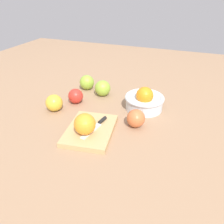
{
  "coord_description": "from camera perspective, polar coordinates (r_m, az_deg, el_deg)",
  "views": [
    {
      "loc": [
        0.75,
        0.33,
        0.49
      ],
      "look_at": [
        0.03,
        0.06,
        0.04
      ],
      "focal_mm": 35.22,
      "sensor_mm": 36.0,
      "label": 1
    }
  ],
  "objects": [
    {
      "name": "ground_plane",
      "position": [
        0.96,
        -2.73,
        -0.61
      ],
      "size": [
        2.4,
        2.4,
        0.0
      ],
      "primitive_type": "plane",
      "color": "#997556"
    },
    {
      "name": "orange_on_board",
      "position": [
        0.79,
        -7.06,
        -3.14
      ],
      "size": [
        0.08,
        0.08,
        0.08
      ],
      "primitive_type": "sphere",
      "color": "orange",
      "rests_on": "cutting_board"
    },
    {
      "name": "apple_front_left_2",
      "position": [
        1.11,
        -2.45,
        6.2
      ],
      "size": [
        0.08,
        0.08,
        0.08
      ],
      "primitive_type": "sphere",
      "color": "#8EB738",
      "rests_on": "ground_plane"
    },
    {
      "name": "apple_back_right",
      "position": [
        0.87,
        6.21,
        -1.63
      ],
      "size": [
        0.07,
        0.07,
        0.07
      ],
      "primitive_type": "sphere",
      "color": "#CC6638",
      "rests_on": "ground_plane"
    },
    {
      "name": "apple_front_left",
      "position": [
        1.05,
        -9.42,
        4.1
      ],
      "size": [
        0.07,
        0.07,
        0.07
      ],
      "primitive_type": "sphere",
      "color": "red",
      "rests_on": "ground_plane"
    },
    {
      "name": "knife",
      "position": [
        0.85,
        -3.74,
        -3.27
      ],
      "size": [
        0.16,
        0.04,
        0.01
      ],
      "color": "silver",
      "rests_on": "cutting_board"
    },
    {
      "name": "apple_front_left_3",
      "position": [
        1.19,
        -6.54,
        7.66
      ],
      "size": [
        0.08,
        0.08,
        0.08
      ],
      "primitive_type": "sphere",
      "color": "#8EB738",
      "rests_on": "ground_plane"
    },
    {
      "name": "cutting_board",
      "position": [
        0.84,
        -5.62,
        -4.69
      ],
      "size": [
        0.25,
        0.2,
        0.02
      ],
      "primitive_type": "cube",
      "rotation": [
        0.0,
        0.0,
        0.15
      ],
      "color": "tan",
      "rests_on": "ground_plane"
    },
    {
      "name": "apple_front_right",
      "position": [
        1.0,
        -14.79,
        2.31
      ],
      "size": [
        0.08,
        0.08,
        0.08
      ],
      "primitive_type": "sphere",
      "color": "gold",
      "rests_on": "ground_plane"
    },
    {
      "name": "bowl",
      "position": [
        0.99,
        8.38,
        2.92
      ],
      "size": [
        0.18,
        0.18,
        0.11
      ],
      "color": "silver",
      "rests_on": "ground_plane"
    }
  ]
}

